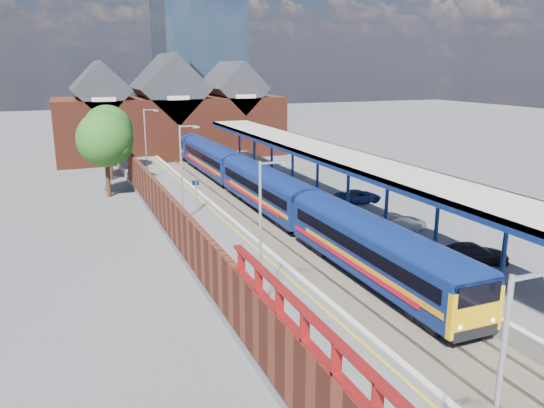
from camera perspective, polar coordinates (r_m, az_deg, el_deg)
The scene contains 23 objects.
ground at distance 49.02m, azimuth -4.11°, elevation 0.36°, with size 240.00×240.00×0.00m, color #5B5B5E.
ballast_bed at distance 39.96m, azimuth 0.35°, elevation -2.85°, with size 6.00×76.00×0.06m, color #473D33.
rails at distance 39.94m, azimuth 0.35°, elevation -2.73°, with size 4.51×76.00×0.14m.
left_platform at distance 38.16m, azimuth -7.32°, elevation -3.08°, with size 5.00×76.00×1.00m, color #565659.
right_platform at distance 42.39m, azimuth 7.87°, elevation -1.31°, with size 6.00×76.00×1.00m, color #565659.
coping_left at distance 38.63m, azimuth -3.98°, elevation -1.96°, with size 0.30×76.00×0.05m, color silver.
coping_right at distance 40.94m, azimuth 4.43°, elevation -1.02°, with size 0.30×76.00×0.05m, color silver.
yellow_line at distance 38.47m, azimuth -4.83°, elevation -2.08°, with size 0.14×76.00×0.01m, color yellow.
train at distance 52.36m, azimuth -3.83°, elevation 3.66°, with size 2.87×65.90×3.45m.
canopy at distance 42.79m, azimuth 6.19°, elevation 5.41°, with size 4.50×52.00×4.48m.
lamp_post_a at distance 12.98m, azimuth 23.42°, elevation -19.34°, with size 1.48×0.18×7.00m.
lamp_post_b at distance 23.82m, azimuth -0.95°, elevation -2.51°, with size 1.48×0.18×7.00m.
lamp_post_c at distance 38.77m, azimuth -9.53°, elevation 3.96°, with size 1.48×0.18×7.00m.
lamp_post_d at distance 54.33m, azimuth -13.31°, elevation 6.77°, with size 1.48×0.18×7.00m.
platform_sign at distance 41.45m, azimuth -8.18°, elevation 1.44°, with size 0.55×0.08×2.50m.
brick_wall at distance 31.00m, azimuth -8.99°, elevation -3.53°, with size 0.35×50.00×3.86m.
station_building at distance 74.97m, azimuth -10.94°, elevation 9.28°, with size 30.00×12.12×13.78m.
glass_tower at distance 98.71m, azimuth -8.04°, elevation 19.18°, with size 14.20×14.20×40.30m.
tree_near at distance 51.75m, azimuth -17.34°, elevation 6.53°, with size 5.20×5.20×8.10m.
tree_far at distance 59.75m, azimuth -17.09°, elevation 7.54°, with size 5.20×5.20×8.10m.
parked_car_silver at distance 37.17m, azimuth 13.49°, elevation -2.04°, with size 1.33×3.80×1.25m, color #AAABAF.
parked_car_dark at distance 32.55m, azimuth 20.77°, elevation -5.02°, with size 1.71×4.20×1.22m, color black.
parked_car_blue at distance 44.60m, azimuth 9.24°, elevation 0.83°, with size 1.83×3.98×1.11m, color navy.
Camera 1 is at (-14.56, -15.25, 11.97)m, focal length 35.00 mm.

